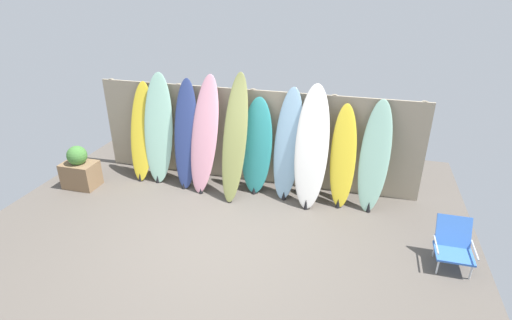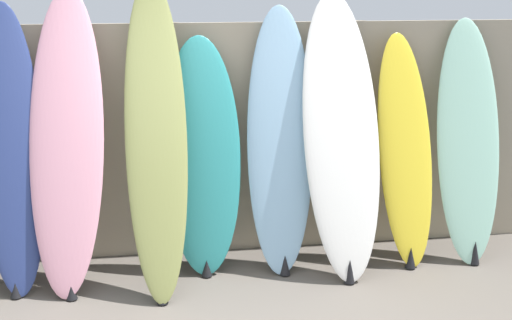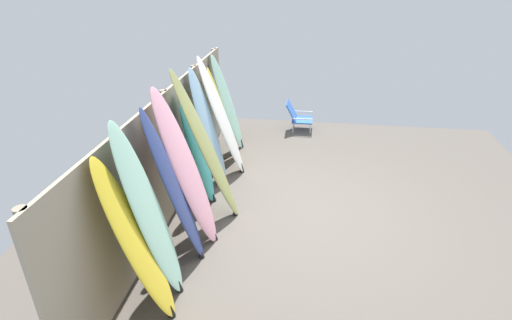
{
  "view_description": "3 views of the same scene",
  "coord_description": "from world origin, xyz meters",
  "views": [
    {
      "loc": [
        1.89,
        -4.67,
        3.65
      ],
      "look_at": [
        0.37,
        0.88,
        0.97
      ],
      "focal_mm": 28.0,
      "sensor_mm": 36.0,
      "label": 1
    },
    {
      "loc": [
        -0.2,
        -3.36,
        2.15
      ],
      "look_at": [
        0.44,
        0.88,
        1.03
      ],
      "focal_mm": 50.0,
      "sensor_mm": 36.0,
      "label": 2
    },
    {
      "loc": [
        -4.96,
        0.08,
        3.34
      ],
      "look_at": [
        0.18,
        0.81,
        0.75
      ],
      "focal_mm": 28.0,
      "sensor_mm": 36.0,
      "label": 3
    }
  ],
  "objects": [
    {
      "name": "fence_back",
      "position": [
        -0.0,
        2.01,
        0.9
      ],
      "size": [
        6.08,
        0.11,
        1.8
      ],
      "color": "tan",
      "rests_on": "ground"
    },
    {
      "name": "surfboard_navy_2",
      "position": [
        -1.15,
        1.57,
        0.98
      ],
      "size": [
        0.51,
        0.67,
        1.98
      ],
      "color": "navy",
      "rests_on": "ground"
    },
    {
      "name": "surfboard_pink_3",
      "position": [
        -0.77,
        1.55,
        1.03
      ],
      "size": [
        0.59,
        0.8,
        2.07
      ],
      "color": "pink",
      "rests_on": "ground"
    },
    {
      "name": "surfboard_olive_4",
      "position": [
        -0.16,
        1.44,
        1.06
      ],
      "size": [
        0.43,
        0.89,
        2.15
      ],
      "color": "olive",
      "rests_on": "ground"
    },
    {
      "name": "surfboard_teal_5",
      "position": [
        0.17,
        1.67,
        0.86
      ],
      "size": [
        0.56,
        0.49,
        1.73
      ],
      "color": "teal",
      "rests_on": "ground"
    },
    {
      "name": "surfboard_skyblue_6",
      "position": [
        0.74,
        1.64,
        0.96
      ],
      "size": [
        0.55,
        0.62,
        1.94
      ],
      "color": "#8CB7D6",
      "rests_on": "ground"
    },
    {
      "name": "surfboard_white_7",
      "position": [
        1.17,
        1.53,
        1.01
      ],
      "size": [
        0.58,
        0.79,
        2.03
      ],
      "color": "white",
      "rests_on": "ground"
    },
    {
      "name": "surfboard_yellow_8",
      "position": [
        1.7,
        1.62,
        0.85
      ],
      "size": [
        0.48,
        0.6,
        1.73
      ],
      "color": "yellow",
      "rests_on": "ground"
    },
    {
      "name": "surfboard_seafoam_9",
      "position": [
        2.21,
        1.64,
        0.9
      ],
      "size": [
        0.55,
        0.67,
        1.83
      ],
      "color": "#9ED6BC",
      "rests_on": "ground"
    }
  ]
}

